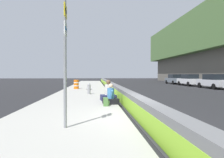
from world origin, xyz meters
TOP-DOWN VIEW (x-y plane):
  - ground_plane at (0.00, 0.00)m, footprint 160.00×160.00m
  - sidewalk_strip at (0.00, 2.65)m, footprint 80.00×4.40m
  - jersey_barrier at (0.00, 0.00)m, footprint 76.00×0.45m
  - route_sign_post at (-1.27, 2.45)m, footprint 0.44×0.09m
  - fire_hydrant at (8.41, 2.07)m, footprint 0.26×0.46m
  - seated_person_foreground at (3.15, 0.80)m, footprint 0.77×0.86m
  - seated_person_middle at (4.58, 0.83)m, footprint 0.85×0.96m
  - backpack at (2.51, 1.09)m, footprint 0.32×0.28m
  - construction_barrel at (14.09, 3.57)m, footprint 0.54×0.54m
  - parked_car_fourth at (15.11, -12.27)m, footprint 4.53×2.01m
  - parked_car_midline at (20.83, -12.14)m, footprint 4.55×2.04m
  - parked_car_far at (26.24, -12.17)m, footprint 4.54×2.03m

SIDE VIEW (x-z plane):
  - ground_plane at x=0.00m, z-range 0.00..0.00m
  - sidewalk_strip at x=0.00m, z-range 0.00..0.14m
  - backpack at x=2.51m, z-range 0.13..0.53m
  - jersey_barrier at x=0.00m, z-range 0.00..0.85m
  - seated_person_foreground at x=3.15m, z-range -0.06..0.99m
  - seated_person_middle at x=4.58m, z-range -0.09..1.12m
  - fire_hydrant at x=8.41m, z-range 0.15..1.03m
  - construction_barrel at x=14.09m, z-range 0.14..1.09m
  - parked_car_fourth at x=15.11m, z-range 0.01..1.72m
  - parked_car_midline at x=20.83m, z-range 0.01..1.72m
  - parked_car_far at x=26.24m, z-range 0.01..1.72m
  - route_sign_post at x=-1.27m, z-range 0.41..4.01m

